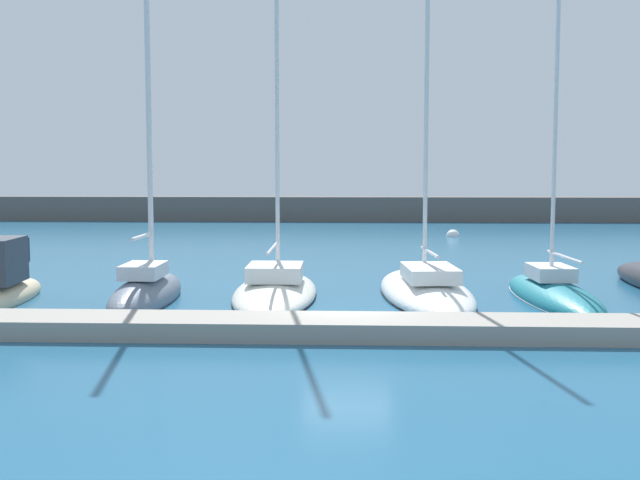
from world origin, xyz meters
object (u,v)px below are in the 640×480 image
at_px(sailboat_white_fifth, 425,290).
at_px(sailboat_teal_sixth, 553,294).
at_px(sailboat_slate_third, 146,289).
at_px(motorboat_sand_second, 0,286).
at_px(mooring_buoy_white, 453,236).
at_px(sailboat_ivory_fourth, 275,289).

relative_size(sailboat_white_fifth, sailboat_teal_sixth, 1.19).
relative_size(sailboat_slate_third, sailboat_teal_sixth, 1.09).
height_order(motorboat_sand_second, sailboat_teal_sixth, sailboat_teal_sixth).
xyz_separation_m(motorboat_sand_second, sailboat_white_fifth, (14.04, 1.64, -0.29)).
bearing_deg(motorboat_sand_second, sailboat_teal_sixth, -90.55).
xyz_separation_m(sailboat_slate_third, mooring_buoy_white, (13.18, 25.35, -0.43)).
relative_size(motorboat_sand_second, sailboat_slate_third, 0.46).
distance_m(sailboat_white_fifth, mooring_buoy_white, 24.23).
bearing_deg(sailboat_white_fifth, mooring_buoy_white, -13.71).
distance_m(sailboat_white_fifth, sailboat_teal_sixth, 4.21).
height_order(sailboat_white_fifth, sailboat_teal_sixth, sailboat_white_fifth).
height_order(motorboat_sand_second, sailboat_ivory_fourth, sailboat_ivory_fourth).
relative_size(sailboat_slate_third, sailboat_ivory_fourth, 0.82).
height_order(motorboat_sand_second, sailboat_slate_third, sailboat_slate_third).
xyz_separation_m(sailboat_ivory_fourth, mooring_buoy_white, (9.06, 24.07, -0.27)).
distance_m(sailboat_slate_third, sailboat_teal_sixth, 13.46).
bearing_deg(sailboat_teal_sixth, sailboat_slate_third, 91.20).
height_order(sailboat_ivory_fourth, sailboat_teal_sixth, sailboat_ivory_fourth).
xyz_separation_m(sailboat_slate_third, sailboat_ivory_fourth, (4.11, 1.28, -0.16)).
height_order(motorboat_sand_second, sailboat_white_fifth, sailboat_white_fifth).
distance_m(sailboat_ivory_fourth, sailboat_teal_sixth, 9.31).
bearing_deg(mooring_buoy_white, sailboat_teal_sixth, -89.43).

